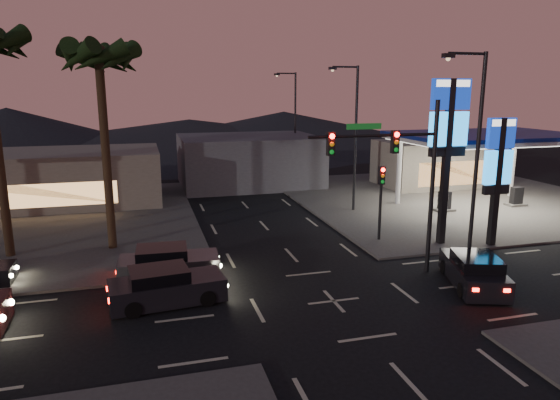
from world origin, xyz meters
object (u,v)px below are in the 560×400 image
object	(u,v)px
gas_station	(487,139)
traffic_signal_mast	(399,164)
suv_station	(474,271)
pylon_sign_short	(498,162)
car_lane_a_front	(166,287)
car_lane_b_front	(168,264)
pylon_sign_tall	(448,129)

from	to	relation	value
gas_station	traffic_signal_mast	xyz separation A→B (m)	(-12.24, -10.01, 0.15)
gas_station	suv_station	bearing A→B (deg)	-128.12
traffic_signal_mast	suv_station	distance (m)	5.70
gas_station	traffic_signal_mast	distance (m)	15.82
gas_station	pylon_sign_short	distance (m)	9.02
traffic_signal_mast	car_lane_a_front	xyz separation A→B (m)	(-10.35, -0.37, -4.53)
car_lane_a_front	traffic_signal_mast	bearing A→B (deg)	2.05
traffic_signal_mast	car_lane_b_front	distance (m)	11.35
car_lane_b_front	car_lane_a_front	bearing A→B (deg)	-94.76
gas_station	pylon_sign_short	xyz separation A→B (m)	(-5.00, -7.50, -0.42)
gas_station	pylon_sign_short	bearing A→B (deg)	-123.69
gas_station	car_lane_a_front	world-z (taller)	gas_station
suv_station	traffic_signal_mast	bearing A→B (deg)	142.00
traffic_signal_mast	suv_station	bearing A→B (deg)	-38.00
traffic_signal_mast	gas_station	bearing A→B (deg)	39.28
car_lane_a_front	pylon_sign_short	bearing A→B (deg)	9.31
car_lane_b_front	gas_station	bearing A→B (deg)	18.73
pylon_sign_short	traffic_signal_mast	xyz separation A→B (m)	(-7.24, -2.51, 0.57)
pylon_sign_short	car_lane_b_front	distance (m)	17.81
pylon_sign_tall	gas_station	bearing A→B (deg)	40.91
gas_station	car_lane_b_front	distance (m)	24.01
gas_station	pylon_sign_tall	world-z (taller)	pylon_sign_tall
traffic_signal_mast	pylon_sign_short	bearing A→B (deg)	19.13
pylon_sign_tall	pylon_sign_short	distance (m)	3.20
car_lane_b_front	suv_station	distance (m)	13.62
car_lane_b_front	suv_station	bearing A→B (deg)	-19.53
car_lane_a_front	suv_station	xyz separation A→B (m)	(13.07, -1.75, -0.01)
gas_station	car_lane_b_front	size ratio (longest dim) A/B	2.61
pylon_sign_tall	suv_station	size ratio (longest dim) A/B	1.88
car_lane_a_front	car_lane_b_front	size ratio (longest dim) A/B	1.02
pylon_sign_short	suv_station	bearing A→B (deg)	-134.30
car_lane_b_front	pylon_sign_short	bearing A→B (deg)	0.27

